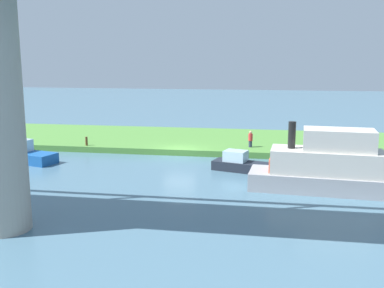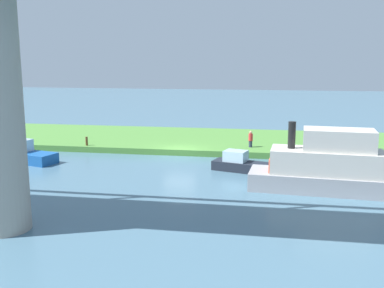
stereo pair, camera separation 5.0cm
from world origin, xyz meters
name	(u,v)px [view 1 (the left image)]	position (x,y,z in m)	size (l,w,h in m)	color
ground_plane	(180,156)	(0.00, 0.00, 0.00)	(160.00, 160.00, 0.00)	#476B7F
grassy_bank	(192,140)	(0.00, -6.00, 0.25)	(80.00, 12.00, 0.50)	#4C8438
person_on_bank	(250,139)	(-5.66, -2.18, 1.20)	(0.48, 0.48, 1.39)	#2D334C
mooring_post	(87,141)	(8.26, -0.59, 0.88)	(0.20, 0.20, 0.75)	brown
motorboat_red	(323,166)	(-10.39, 8.22, 1.54)	(8.31, 3.31, 4.15)	#99999E
pontoon_yellow	(241,164)	(-5.27, 4.12, 0.51)	(4.53, 2.68, 1.42)	#1E232D
riverboat_paddlewheel	(23,154)	(11.49, 4.03, 0.61)	(5.41, 3.15, 1.70)	#195199
skiff_small	(348,165)	(-12.65, 3.50, 0.59)	(5.20, 2.91, 1.64)	#195199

